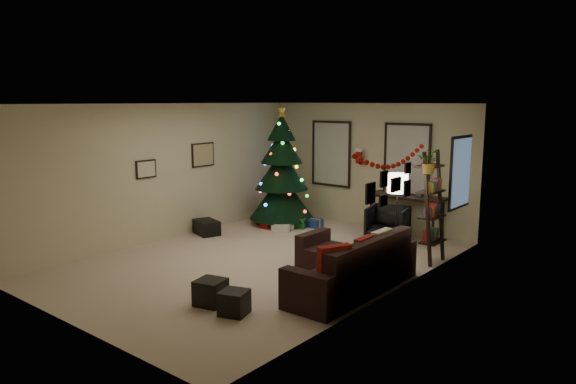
# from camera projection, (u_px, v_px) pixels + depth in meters

# --- Properties ---
(floor) EXTENTS (7.00, 7.00, 0.00)m
(floor) POSITION_uv_depth(u_px,v_px,m) (262.00, 261.00, 9.34)
(floor) COLOR beige
(floor) RESTS_ON ground
(ceiling) EXTENTS (7.00, 7.00, 0.00)m
(ceiling) POSITION_uv_depth(u_px,v_px,m) (260.00, 104.00, 8.89)
(ceiling) COLOR white
(ceiling) RESTS_ON floor
(wall_back) EXTENTS (5.00, 0.00, 5.00)m
(wall_back) POSITION_uv_depth(u_px,v_px,m) (368.00, 165.00, 11.79)
(wall_back) COLOR beige
(wall_back) RESTS_ON floor
(wall_front) EXTENTS (5.00, 0.00, 5.00)m
(wall_front) POSITION_uv_depth(u_px,v_px,m) (66.00, 219.00, 6.44)
(wall_front) COLOR beige
(wall_front) RESTS_ON floor
(wall_left) EXTENTS (0.00, 7.00, 7.00)m
(wall_left) POSITION_uv_depth(u_px,v_px,m) (168.00, 172.00, 10.67)
(wall_left) COLOR beige
(wall_left) RESTS_ON floor
(wall_right) EXTENTS (0.00, 7.00, 7.00)m
(wall_right) POSITION_uv_depth(u_px,v_px,m) (393.00, 202.00, 7.56)
(wall_right) COLOR beige
(wall_right) RESTS_ON floor
(window_back_left) EXTENTS (1.05, 0.06, 1.50)m
(window_back_left) POSITION_uv_depth(u_px,v_px,m) (331.00, 154.00, 12.32)
(window_back_left) COLOR #728CB2
(window_back_left) RESTS_ON wall_back
(window_back_right) EXTENTS (1.05, 0.06, 1.50)m
(window_back_right) POSITION_uv_depth(u_px,v_px,m) (407.00, 159.00, 11.14)
(window_back_right) COLOR #728CB2
(window_back_right) RESTS_ON wall_back
(window_right_wall) EXTENTS (0.06, 0.90, 1.30)m
(window_right_wall) POSITION_uv_depth(u_px,v_px,m) (461.00, 172.00, 9.50)
(window_right_wall) COLOR #728CB2
(window_right_wall) RESTS_ON wall_right
(christmas_tree) EXTENTS (1.45, 1.45, 2.69)m
(christmas_tree) POSITION_uv_depth(u_px,v_px,m) (282.00, 175.00, 11.97)
(christmas_tree) COLOR black
(christmas_tree) RESTS_ON floor
(presents) EXTENTS (1.50, 1.01, 0.30)m
(presents) POSITION_uv_depth(u_px,v_px,m) (285.00, 222.00, 11.87)
(presents) COLOR maroon
(presents) RESTS_ON floor
(sofa) EXTENTS (1.70, 2.48, 0.82)m
(sofa) POSITION_uv_depth(u_px,v_px,m) (350.00, 269.00, 8.05)
(sofa) COLOR black
(sofa) RESTS_ON floor
(pillow_red_a) EXTENTS (0.30, 0.49, 0.48)m
(pillow_red_a) POSITION_uv_depth(u_px,v_px,m) (334.00, 263.00, 7.08)
(pillow_red_a) COLOR maroon
(pillow_red_a) RESTS_ON sofa
(pillow_red_b) EXTENTS (0.13, 0.41, 0.41)m
(pillow_red_b) POSITION_uv_depth(u_px,v_px,m) (364.00, 251.00, 7.64)
(pillow_red_b) COLOR maroon
(pillow_red_b) RESTS_ON sofa
(pillow_cream) EXTENTS (0.13, 0.44, 0.44)m
(pillow_cream) POSITION_uv_depth(u_px,v_px,m) (381.00, 245.00, 8.03)
(pillow_cream) COLOR #BEB79A
(pillow_cream) RESTS_ON sofa
(ottoman_near) EXTENTS (0.45, 0.45, 0.35)m
(ottoman_near) POSITION_uv_depth(u_px,v_px,m) (211.00, 292.00, 7.32)
(ottoman_near) COLOR black
(ottoman_near) RESTS_ON floor
(ottoman_far) EXTENTS (0.43, 0.43, 0.32)m
(ottoman_far) POSITION_uv_depth(u_px,v_px,m) (234.00, 303.00, 6.99)
(ottoman_far) COLOR black
(ottoman_far) RESTS_ON floor
(desk) EXTENTS (1.57, 0.56, 0.85)m
(desk) POSITION_uv_depth(u_px,v_px,m) (407.00, 200.00, 10.99)
(desk) COLOR black
(desk) RESTS_ON floor
(desk_chair) EXTENTS (0.83, 0.79, 0.71)m
(desk_chair) POSITION_uv_depth(u_px,v_px,m) (388.00, 224.00, 10.60)
(desk_chair) COLOR black
(desk_chair) RESTS_ON floor
(bookshelf) EXTENTS (0.30, 0.56, 1.93)m
(bookshelf) POSITION_uv_depth(u_px,v_px,m) (433.00, 209.00, 9.12)
(bookshelf) COLOR black
(bookshelf) RESTS_ON floor
(potted_plant) EXTENTS (0.56, 0.51, 0.52)m
(potted_plant) POSITION_uv_depth(u_px,v_px,m) (430.00, 158.00, 8.82)
(potted_plant) COLOR #4C4C4C
(potted_plant) RESTS_ON bookshelf
(floor_lamp) EXTENTS (0.33, 0.33, 1.58)m
(floor_lamp) POSITION_uv_depth(u_px,v_px,m) (397.00, 189.00, 8.80)
(floor_lamp) COLOR black
(floor_lamp) RESTS_ON floor
(art_map) EXTENTS (0.04, 0.60, 0.50)m
(art_map) POSITION_uv_depth(u_px,v_px,m) (203.00, 155.00, 11.32)
(art_map) COLOR black
(art_map) RESTS_ON wall_left
(art_abstract) EXTENTS (0.04, 0.45, 0.35)m
(art_abstract) POSITION_uv_depth(u_px,v_px,m) (146.00, 169.00, 10.24)
(art_abstract) COLOR black
(art_abstract) RESTS_ON wall_left
(gallery) EXTENTS (0.03, 1.25, 0.54)m
(gallery) POSITION_uv_depth(u_px,v_px,m) (390.00, 187.00, 7.48)
(gallery) COLOR black
(gallery) RESTS_ON wall_right
(garland) EXTENTS (0.08, 1.90, 0.30)m
(garland) POSITION_uv_depth(u_px,v_px,m) (391.00, 158.00, 7.48)
(garland) COLOR #A5140C
(garland) RESTS_ON wall_right
(stocking_left) EXTENTS (0.20, 0.05, 0.36)m
(stocking_left) POSITION_uv_depth(u_px,v_px,m) (359.00, 156.00, 11.74)
(stocking_left) COLOR #990F0C
(stocking_left) RESTS_ON wall_back
(stocking_right) EXTENTS (0.20, 0.05, 0.36)m
(stocking_right) POSITION_uv_depth(u_px,v_px,m) (377.00, 163.00, 11.71)
(stocking_right) COLOR #990F0C
(stocking_right) RESTS_ON wall_back
(storage_bin) EXTENTS (0.68, 0.56, 0.30)m
(storage_bin) POSITION_uv_depth(u_px,v_px,m) (206.00, 227.00, 11.19)
(storage_bin) COLOR black
(storage_bin) RESTS_ON floor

